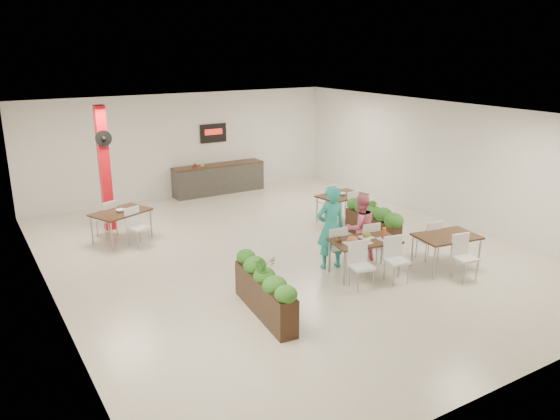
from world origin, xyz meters
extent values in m
plane|color=beige|center=(0.00, 0.00, 0.00)|extent=(12.00, 12.00, 0.00)
cube|color=white|center=(0.00, 6.00, 1.60)|extent=(10.00, 0.10, 3.20)
cube|color=white|center=(0.00, -6.00, 1.60)|extent=(10.00, 0.10, 3.20)
cube|color=white|center=(-5.00, 0.00, 1.60)|extent=(0.10, 12.00, 3.20)
cube|color=white|center=(5.00, 0.00, 1.60)|extent=(0.10, 12.00, 3.20)
cube|color=white|center=(0.00, 0.00, 3.20)|extent=(10.00, 12.00, 0.04)
cube|color=red|center=(-3.00, 3.80, 1.60)|extent=(0.25, 0.25, 3.20)
cylinder|color=black|center=(-3.00, 3.62, 2.40)|extent=(0.40, 0.06, 0.40)
sphere|color=black|center=(-3.00, 3.58, 2.40)|extent=(0.12, 0.12, 0.12)
cube|color=#302D2A|center=(1.00, 5.65, 0.45)|extent=(3.00, 0.60, 0.90)
cube|color=black|center=(1.00, 5.65, 0.92)|extent=(3.00, 0.62, 0.04)
cube|color=black|center=(1.00, 5.96, 1.90)|extent=(0.90, 0.04, 0.60)
cube|color=red|center=(1.00, 5.93, 1.95)|extent=(0.60, 0.02, 0.18)
imported|color=maroon|center=(0.20, 5.65, 1.04)|extent=(0.09, 0.09, 0.19)
imported|color=gold|center=(0.45, 5.65, 1.02)|extent=(0.13, 0.13, 0.17)
cube|color=black|center=(0.77, -1.90, 0.73)|extent=(1.51, 1.02, 0.04)
cylinder|color=gray|center=(0.09, -2.13, 0.35)|extent=(0.04, 0.04, 0.71)
cylinder|color=gray|center=(1.35, -2.35, 0.35)|extent=(0.04, 0.04, 0.71)
cylinder|color=gray|center=(0.20, -1.46, 0.35)|extent=(0.04, 0.04, 0.71)
cylinder|color=gray|center=(1.46, -1.68, 0.35)|extent=(0.04, 0.04, 0.71)
cube|color=white|center=(0.48, -1.25, 0.45)|extent=(0.48, 0.48, 0.05)
cube|color=white|center=(0.45, -1.43, 0.70)|extent=(0.42, 0.11, 0.45)
cylinder|color=gray|center=(0.68, -1.11, 0.21)|extent=(0.02, 0.02, 0.43)
cylinder|color=gray|center=(0.34, -1.05, 0.21)|extent=(0.02, 0.02, 0.43)
cylinder|color=gray|center=(0.62, -1.44, 0.21)|extent=(0.02, 0.02, 0.43)
cylinder|color=gray|center=(0.28, -1.38, 0.21)|extent=(0.02, 0.02, 0.43)
cube|color=white|center=(1.27, -1.38, 0.45)|extent=(0.48, 0.48, 0.05)
cube|color=white|center=(1.24, -1.57, 0.70)|extent=(0.42, 0.11, 0.45)
cylinder|color=gray|center=(1.47, -1.24, 0.21)|extent=(0.02, 0.02, 0.43)
cylinder|color=gray|center=(1.13, -1.18, 0.21)|extent=(0.02, 0.02, 0.43)
cylinder|color=gray|center=(1.41, -1.58, 0.21)|extent=(0.02, 0.02, 0.43)
cylinder|color=gray|center=(1.07, -1.52, 0.21)|extent=(0.02, 0.02, 0.43)
cube|color=white|center=(0.28, -2.43, 0.45)|extent=(0.48, 0.48, 0.05)
cube|color=white|center=(0.31, -2.24, 0.70)|extent=(0.42, 0.11, 0.45)
cylinder|color=gray|center=(0.08, -2.57, 0.21)|extent=(0.02, 0.02, 0.43)
cylinder|color=gray|center=(0.42, -2.62, 0.21)|extent=(0.02, 0.02, 0.43)
cylinder|color=gray|center=(0.14, -2.23, 0.21)|extent=(0.02, 0.02, 0.43)
cylinder|color=gray|center=(0.48, -2.29, 0.21)|extent=(0.02, 0.02, 0.43)
cube|color=white|center=(1.07, -2.56, 0.45)|extent=(0.48, 0.48, 0.05)
cube|color=white|center=(1.10, -2.38, 0.70)|extent=(0.42, 0.11, 0.45)
cylinder|color=gray|center=(0.87, -2.70, 0.21)|extent=(0.02, 0.02, 0.43)
cylinder|color=gray|center=(1.21, -2.76, 0.21)|extent=(0.02, 0.02, 0.43)
cylinder|color=gray|center=(0.93, -2.37, 0.21)|extent=(0.02, 0.02, 0.43)
cylinder|color=gray|center=(1.26, -2.42, 0.21)|extent=(0.02, 0.02, 0.43)
cube|color=white|center=(0.41, -1.94, 0.76)|extent=(0.35, 0.35, 0.01)
ellipsoid|color=brown|center=(0.41, -1.94, 0.83)|extent=(0.22, 0.22, 0.13)
cube|color=white|center=(0.89, -1.80, 0.76)|extent=(0.30, 0.30, 0.01)
ellipsoid|color=#C08F22|center=(0.89, -1.80, 0.82)|extent=(0.18, 0.18, 0.11)
cube|color=white|center=(1.15, -2.09, 0.76)|extent=(0.30, 0.30, 0.01)
ellipsoid|color=#531410|center=(1.15, -2.09, 0.81)|extent=(0.16, 0.16, 0.10)
cube|color=white|center=(0.70, -2.07, 0.76)|extent=(0.21, 0.21, 0.01)
ellipsoid|color=white|center=(0.70, -2.07, 0.80)|extent=(0.12, 0.12, 0.07)
cylinder|color=orange|center=(1.34, -1.85, 0.82)|extent=(0.07, 0.07, 0.15)
imported|color=brown|center=(0.25, -1.71, 0.80)|extent=(0.12, 0.12, 0.10)
imported|color=teal|center=(0.37, -1.25, 0.90)|extent=(0.72, 0.54, 1.81)
imported|color=pink|center=(1.17, -1.25, 0.76)|extent=(0.82, 0.69, 1.51)
cube|color=black|center=(-1.89, -2.40, 0.34)|extent=(0.56, 2.07, 0.68)
ellipsoid|color=#235A19|center=(-1.99, -3.26, 0.80)|extent=(0.40, 0.40, 0.32)
ellipsoid|color=#235A19|center=(-1.94, -2.83, 0.80)|extent=(0.40, 0.40, 0.32)
ellipsoid|color=#235A19|center=(-1.89, -2.40, 0.80)|extent=(0.40, 0.40, 0.32)
ellipsoid|color=#235A19|center=(-1.85, -1.96, 0.80)|extent=(0.40, 0.40, 0.32)
ellipsoid|color=#235A19|center=(-1.80, -1.53, 0.80)|extent=(0.40, 0.40, 0.32)
imported|color=#235A19|center=(-1.89, -2.40, 0.90)|extent=(0.40, 0.35, 0.44)
cube|color=black|center=(2.31, -0.37, 0.30)|extent=(0.35, 1.81, 0.60)
ellipsoid|color=#235A19|center=(2.29, -1.12, 0.72)|extent=(0.40, 0.40, 0.32)
ellipsoid|color=#235A19|center=(2.30, -0.75, 0.72)|extent=(0.40, 0.40, 0.32)
ellipsoid|color=#235A19|center=(2.31, -0.37, 0.72)|extent=(0.40, 0.40, 0.32)
ellipsoid|color=#235A19|center=(2.32, 0.01, 0.72)|extent=(0.40, 0.40, 0.32)
ellipsoid|color=#235A19|center=(2.33, 0.38, 0.72)|extent=(0.40, 0.40, 0.32)
imported|color=#235A19|center=(2.31, -0.37, 0.80)|extent=(0.22, 0.22, 0.39)
cube|color=black|center=(-2.97, 2.73, 0.73)|extent=(1.54, 1.31, 0.04)
cylinder|color=gray|center=(-3.37, 2.16, 0.35)|extent=(0.04, 0.04, 0.71)
cylinder|color=gray|center=(-2.27, 2.62, 0.35)|extent=(0.04, 0.04, 0.71)
cylinder|color=gray|center=(-3.66, 2.85, 0.35)|extent=(0.04, 0.04, 0.71)
cylinder|color=gray|center=(-2.57, 3.31, 0.35)|extent=(0.04, 0.04, 0.71)
cube|color=white|center=(-3.20, 3.28, 0.45)|extent=(0.55, 0.55, 0.05)
cube|color=white|center=(-3.13, 3.11, 0.70)|extent=(0.40, 0.20, 0.45)
cylinder|color=gray|center=(-3.11, 3.51, 0.21)|extent=(0.02, 0.02, 0.43)
cylinder|color=gray|center=(-3.42, 3.38, 0.21)|extent=(0.02, 0.02, 0.43)
cylinder|color=gray|center=(-2.98, 3.19, 0.21)|extent=(0.02, 0.02, 0.43)
cylinder|color=gray|center=(-3.29, 3.06, 0.21)|extent=(0.02, 0.02, 0.43)
cube|color=white|center=(-2.73, 2.18, 0.45)|extent=(0.55, 0.55, 0.05)
cube|color=white|center=(-2.81, 2.35, 0.70)|extent=(0.40, 0.20, 0.45)
cylinder|color=gray|center=(-2.82, 1.96, 0.21)|extent=(0.02, 0.02, 0.43)
cylinder|color=gray|center=(-2.51, 2.09, 0.21)|extent=(0.02, 0.02, 0.43)
cylinder|color=gray|center=(-2.96, 2.27, 0.21)|extent=(0.02, 0.02, 0.43)
cylinder|color=gray|center=(-2.64, 2.40, 0.21)|extent=(0.02, 0.02, 0.43)
imported|color=white|center=(-2.97, 2.73, 0.78)|extent=(0.22, 0.22, 0.05)
cube|color=black|center=(2.54, 1.18, 0.73)|extent=(1.38, 1.03, 0.04)
cylinder|color=gray|center=(2.04, 0.74, 0.35)|extent=(0.04, 0.04, 0.71)
cylinder|color=gray|center=(3.16, 0.93, 0.35)|extent=(0.04, 0.04, 0.71)
cylinder|color=gray|center=(1.92, 1.44, 0.35)|extent=(0.04, 0.04, 0.71)
cylinder|color=gray|center=(3.04, 1.63, 0.35)|extent=(0.04, 0.04, 0.71)
cube|color=white|center=(2.44, 1.77, 0.45)|extent=(0.48, 0.48, 0.05)
cube|color=white|center=(2.47, 1.59, 0.70)|extent=(0.42, 0.11, 0.45)
cylinder|color=gray|center=(2.58, 1.97, 0.21)|extent=(0.02, 0.02, 0.43)
cylinder|color=gray|center=(2.24, 1.91, 0.21)|extent=(0.02, 0.02, 0.43)
cylinder|color=gray|center=(2.63, 1.64, 0.21)|extent=(0.02, 0.02, 0.43)
cylinder|color=gray|center=(2.30, 1.58, 0.21)|extent=(0.02, 0.02, 0.43)
cube|color=white|center=(2.64, 0.59, 0.45)|extent=(0.48, 0.48, 0.05)
cube|color=white|center=(2.61, 0.78, 0.70)|extent=(0.42, 0.11, 0.45)
cylinder|color=gray|center=(2.50, 0.40, 0.21)|extent=(0.02, 0.02, 0.43)
cylinder|color=gray|center=(2.83, 0.45, 0.21)|extent=(0.02, 0.02, 0.43)
cylinder|color=gray|center=(2.44, 0.73, 0.21)|extent=(0.02, 0.02, 0.43)
cylinder|color=gray|center=(2.78, 0.79, 0.21)|extent=(0.02, 0.02, 0.43)
imported|color=white|center=(2.54, 1.18, 0.78)|extent=(0.22, 0.22, 0.05)
cube|color=black|center=(2.44, -2.58, 0.73)|extent=(1.40, 1.04, 0.04)
cylinder|color=gray|center=(1.81, -2.86, 0.35)|extent=(0.04, 0.04, 0.71)
cylinder|color=gray|center=(2.97, -3.03, 0.35)|extent=(0.04, 0.04, 0.71)
cylinder|color=gray|center=(1.92, -2.13, 0.35)|extent=(0.04, 0.04, 0.71)
cylinder|color=gray|center=(3.07, -2.30, 0.35)|extent=(0.04, 0.04, 0.71)
cube|color=white|center=(2.53, -1.99, 0.45)|extent=(0.48, 0.48, 0.05)
cube|color=white|center=(2.50, -2.18, 0.70)|extent=(0.42, 0.10, 0.45)
cylinder|color=gray|center=(2.72, -1.85, 0.21)|extent=(0.02, 0.02, 0.43)
cylinder|color=gray|center=(2.39, -1.80, 0.21)|extent=(0.02, 0.02, 0.43)
cylinder|color=gray|center=(2.67, -2.18, 0.21)|extent=(0.02, 0.02, 0.43)
cylinder|color=gray|center=(2.34, -2.13, 0.21)|extent=(0.02, 0.02, 0.43)
cube|color=white|center=(2.36, -3.18, 0.45)|extent=(0.48, 0.48, 0.05)
cube|color=white|center=(2.38, -2.99, 0.70)|extent=(0.42, 0.10, 0.45)
cylinder|color=gray|center=(2.16, -3.32, 0.21)|extent=(0.02, 0.02, 0.43)
cylinder|color=gray|center=(2.50, -3.37, 0.21)|extent=(0.02, 0.02, 0.43)
cylinder|color=gray|center=(2.21, -2.98, 0.21)|extent=(0.02, 0.02, 0.43)
cylinder|color=gray|center=(2.55, -3.03, 0.21)|extent=(0.02, 0.02, 0.43)
camera|label=1|loc=(-6.21, -10.03, 4.59)|focal=35.00mm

